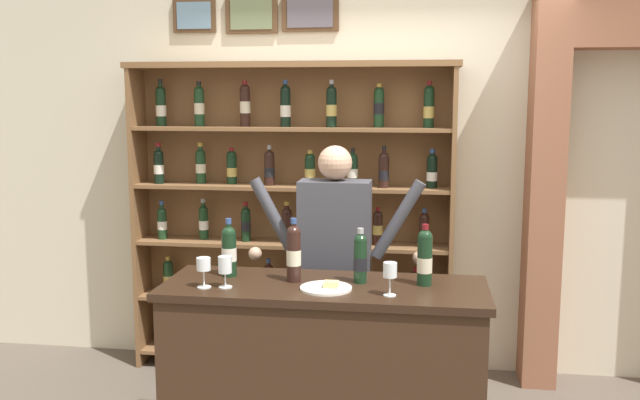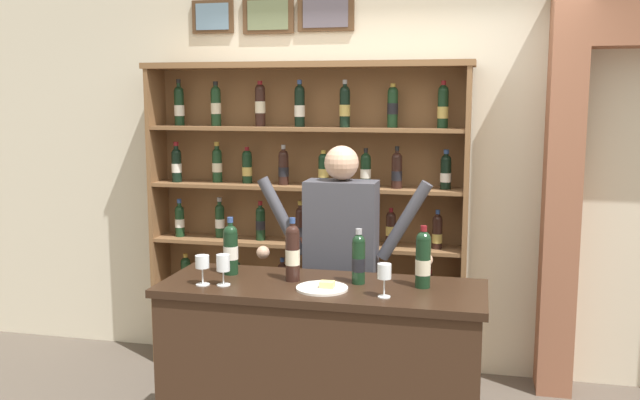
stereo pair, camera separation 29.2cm
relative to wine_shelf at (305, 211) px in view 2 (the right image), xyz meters
The scene contains 12 objects.
back_wall 0.75m from the wine_shelf, 23.02° to the left, with size 12.00×0.19×3.18m.
wine_shelf is the anchor object (origin of this frame).
tasting_counter 1.49m from the wine_shelf, 72.17° to the right, with size 1.64×0.60×0.97m.
shopkeeper 0.77m from the wine_shelf, 59.56° to the right, with size 1.06×0.22×1.63m.
tasting_bottle_chianti 1.18m from the wine_shelf, 95.37° to the right, with size 0.08×0.08×0.31m.
tasting_bottle_prosecco 1.26m from the wine_shelf, 78.66° to the right, with size 0.07×0.07×0.33m.
tasting_bottle_grappa 1.35m from the wine_shelf, 64.11° to the right, with size 0.07×0.07×0.28m.
tasting_bottle_rosso 1.51m from the wine_shelf, 52.97° to the right, with size 0.08×0.08×0.31m.
wine_glass_center 1.40m from the wine_shelf, 92.81° to the right, with size 0.07×0.07×0.16m.
wine_glass_left 1.61m from the wine_shelf, 62.29° to the right, with size 0.07×0.07×0.16m.
wine_glass_spare 1.43m from the wine_shelf, 96.99° to the right, with size 0.07×0.07×0.15m.
cheese_plate 1.44m from the wine_shelf, 72.26° to the right, with size 0.26×0.26×0.04m.
Camera 2 is at (0.64, -3.33, 1.91)m, focal length 39.07 mm.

